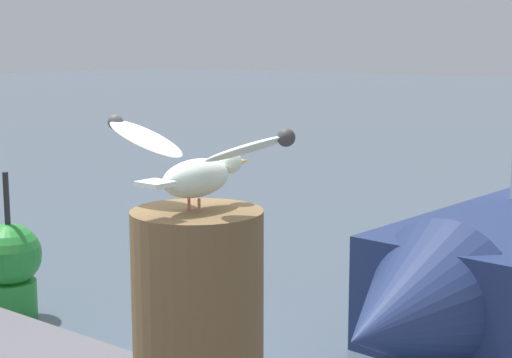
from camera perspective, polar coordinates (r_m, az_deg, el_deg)
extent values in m
cylinder|color=brown|center=(2.18, -4.14, -12.24)|extent=(0.35, 0.35, 0.77)
cylinder|color=#C66860|center=(2.05, -4.10, -1.89)|extent=(0.01, 0.01, 0.04)
cylinder|color=#C66860|center=(2.07, -4.82, -1.76)|extent=(0.01, 0.01, 0.04)
ellipsoid|color=silver|center=(2.06, -4.29, 0.06)|extent=(0.10, 0.23, 0.10)
sphere|color=silver|center=(2.15, -1.87, 1.23)|extent=(0.06, 0.06, 0.06)
cone|color=gold|center=(2.19, -0.93, 1.28)|extent=(0.02, 0.05, 0.02)
cube|color=silver|center=(1.96, -7.22, -0.33)|extent=(0.08, 0.07, 0.01)
ellipsoid|color=silver|center=(1.92, -0.68, 2.17)|extent=(0.26, 0.13, 0.10)
sphere|color=#3A3A3A|center=(1.84, 2.17, 2.99)|extent=(0.04, 0.04, 0.04)
ellipsoid|color=silver|center=(2.16, -7.92, 2.90)|extent=(0.26, 0.13, 0.10)
sphere|color=#3A3A3A|center=(2.25, -10.02, 4.03)|extent=(0.04, 0.04, 0.04)
cone|color=navy|center=(5.76, 10.34, -9.78)|extent=(1.31, 1.31, 1.23)
cylinder|color=green|center=(7.46, -17.08, -8.29)|extent=(0.44, 0.44, 0.35)
sphere|color=green|center=(7.35, -17.23, -5.21)|extent=(0.56, 0.56, 0.56)
cylinder|color=#2D2D2D|center=(7.25, -17.42, -1.48)|extent=(0.05, 0.05, 0.50)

